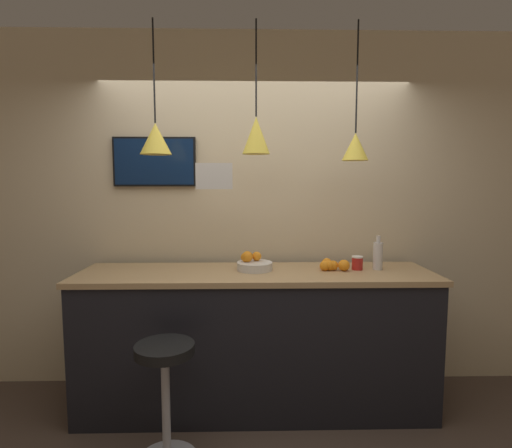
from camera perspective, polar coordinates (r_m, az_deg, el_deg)
back_wall at (r=3.33m, az=-0.18°, el=1.82°), size 8.00×0.06×2.90m
service_counter at (r=3.10m, az=-0.00°, el=-16.15°), size 2.59×0.67×1.04m
bar_stool at (r=2.60m, az=-12.82°, el=-21.13°), size 0.37×0.37×0.74m
fruit_bowl at (r=2.99m, az=-0.36°, el=-5.72°), size 0.26×0.26×0.14m
orange_pile at (r=3.04m, az=10.73°, el=-5.76°), size 0.22×0.17×0.08m
juice_bottle at (r=3.13m, az=17.02°, el=-4.28°), size 0.07×0.07×0.26m
spread_jar at (r=3.10m, az=14.27°, el=-5.40°), size 0.08×0.08×0.10m
pendant_lamp_left at (r=2.93m, az=-14.16°, el=11.80°), size 0.22×0.22×0.92m
pendant_lamp_middle at (r=2.86m, az=0.02°, el=12.61°), size 0.19×0.19×0.91m
pendant_lamp_right at (r=2.95m, az=14.01°, el=10.79°), size 0.19×0.19×0.96m
mounted_tv at (r=3.36m, az=-14.30°, el=8.60°), size 0.66×0.04×0.40m
hanging_menu_board at (r=2.63m, az=-6.02°, el=6.82°), size 0.24×0.01×0.17m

